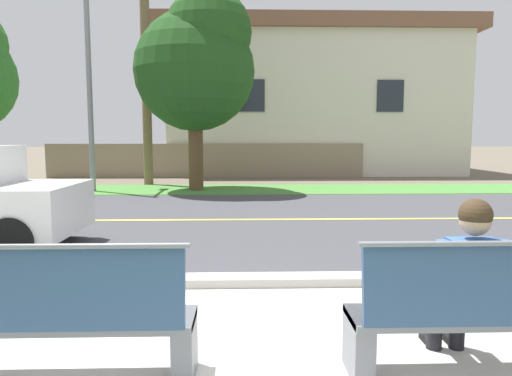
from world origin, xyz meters
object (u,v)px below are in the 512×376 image
(bench_right, at_px, (485,315))
(shade_tree_left, at_px, (198,62))
(streetlamp, at_px, (90,59))
(seated_person_blue, at_px, (466,277))
(bench_left, at_px, (55,320))

(bench_right, bearing_deg, shade_tree_left, 104.58)
(bench_right, xyz_separation_m, streetlamp, (-6.25, 11.55, 3.56))
(seated_person_blue, bearing_deg, bench_right, -70.05)
(seated_person_blue, height_order, shade_tree_left, shade_tree_left)
(bench_left, height_order, bench_right, same)
(bench_left, distance_m, bench_right, 2.90)
(bench_left, height_order, seated_person_blue, seated_person_blue)
(streetlamp, height_order, shade_tree_left, streetlamp)
(bench_left, bearing_deg, shade_tree_left, 90.45)
(bench_left, distance_m, seated_person_blue, 2.86)
(streetlamp, bearing_deg, shade_tree_left, -0.56)
(streetlamp, bearing_deg, bench_left, -73.83)
(streetlamp, bearing_deg, bench_right, -61.56)
(bench_right, bearing_deg, bench_left, 180.00)
(bench_right, xyz_separation_m, shade_tree_left, (-2.99, 11.51, 3.49))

